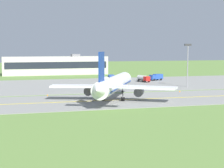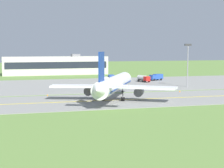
{
  "view_description": "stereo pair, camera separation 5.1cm",
  "coord_description": "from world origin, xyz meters",
  "views": [
    {
      "loc": [
        -28.96,
        -96.75,
        13.95
      ],
      "look_at": [
        -0.23,
        2.68,
        4.0
      ],
      "focal_mm": 63.47,
      "sensor_mm": 36.0,
      "label": 1
    },
    {
      "loc": [
        -28.91,
        -96.76,
        13.95
      ],
      "look_at": [
        -0.23,
        2.68,
        4.0
      ],
      "focal_mm": 63.47,
      "sensor_mm": 36.0,
      "label": 2
    }
  ],
  "objects": [
    {
      "name": "apron_light_mast",
      "position": [
        32.6,
        24.28,
        9.33
      ],
      "size": [
        2.4,
        0.5,
        14.7
      ],
      "color": "gray",
      "rests_on": "ground"
    },
    {
      "name": "terminal_building",
      "position": [
        -1.85,
        97.22,
        4.41
      ],
      "size": [
        50.65,
        11.75,
        9.99
      ],
      "color": "beige",
      "rests_on": "ground"
    },
    {
      "name": "taxiway_strip",
      "position": [
        0.0,
        0.0,
        0.05
      ],
      "size": [
        240.0,
        28.0,
        0.1
      ],
      "primitive_type": "cube",
      "color": "gray",
      "rests_on": "ground"
    },
    {
      "name": "apron_pad",
      "position": [
        10.0,
        42.0,
        0.05
      ],
      "size": [
        140.0,
        52.0,
        0.1
      ],
      "primitive_type": "cube",
      "color": "gray",
      "rests_on": "ground"
    },
    {
      "name": "ground_plane",
      "position": [
        0.0,
        0.0,
        0.0
      ],
      "size": [
        500.0,
        500.0,
        0.0
      ],
      "primitive_type": "plane",
      "color": "olive"
    },
    {
      "name": "traffic_cone_mid_edge",
      "position": [
        -15.9,
        13.3,
        0.3
      ],
      "size": [
        0.44,
        0.44,
        0.6
      ],
      "primitive_type": "cone",
      "color": "orange",
      "rests_on": "ground"
    },
    {
      "name": "service_truck_fuel",
      "position": [
        8.66,
        42.23,
        1.53
      ],
      "size": [
        2.72,
        6.15,
        2.6
      ],
      "color": "silver",
      "rests_on": "ground"
    },
    {
      "name": "traffic_cone_near_edge",
      "position": [
        23.72,
        11.6,
        0.3
      ],
      "size": [
        0.44,
        0.44,
        0.6
      ],
      "primitive_type": "cone",
      "color": "orange",
      "rests_on": "ground"
    },
    {
      "name": "airplane_lead",
      "position": [
        -0.45,
        0.24,
        4.13
      ],
      "size": [
        30.51,
        36.79,
        12.7
      ],
      "color": "white",
      "rests_on": "ground"
    },
    {
      "name": "service_truck_baggage",
      "position": [
        32.61,
        51.69,
        1.53
      ],
      "size": [
        6.33,
        4.15,
        2.6
      ],
      "color": "#264CA5",
      "rests_on": "ground"
    },
    {
      "name": "service_truck_catering",
      "position": [
        24.98,
        46.12,
        1.53
      ],
      "size": [
        3.79,
        6.34,
        2.65
      ],
      "color": "red",
      "rests_on": "ground"
    },
    {
      "name": "taxiway_centreline",
      "position": [
        0.0,
        0.0,
        0.11
      ],
      "size": [
        220.0,
        0.6,
        0.01
      ],
      "primitive_type": "cube",
      "color": "yellow",
      "rests_on": "taxiway_strip"
    },
    {
      "name": "service_truck_pushback",
      "position": [
        13.85,
        52.22,
        1.53
      ],
      "size": [
        3.04,
        6.24,
        2.6
      ],
      "color": "#264CA5",
      "rests_on": "ground"
    }
  ]
}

